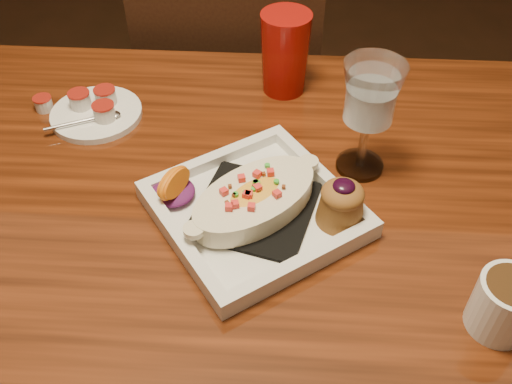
# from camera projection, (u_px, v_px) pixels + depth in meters

# --- Properties ---
(table) EXTENTS (1.50, 0.90, 0.75)m
(table) POSITION_uv_depth(u_px,v_px,m) (196.00, 258.00, 0.89)
(table) COLOR maroon
(table) RESTS_ON floor
(chair_far) EXTENTS (0.42, 0.42, 0.93)m
(chair_far) POSITION_uv_depth(u_px,v_px,m) (234.00, 100.00, 1.44)
(chair_far) COLOR black
(chair_far) RESTS_ON floor
(plate) EXTENTS (0.36, 0.36, 0.08)m
(plate) POSITION_uv_depth(u_px,v_px,m) (263.00, 204.00, 0.81)
(plate) COLOR white
(plate) RESTS_ON table
(coffee_mug) EXTENTS (0.11, 0.08, 0.08)m
(coffee_mug) POSITION_uv_depth(u_px,v_px,m) (507.00, 303.00, 0.67)
(coffee_mug) COLOR white
(coffee_mug) RESTS_ON table
(goblet) EXTENTS (0.09, 0.09, 0.19)m
(goblet) POSITION_uv_depth(u_px,v_px,m) (370.00, 100.00, 0.81)
(goblet) COLOR silver
(goblet) RESTS_ON table
(saucer) EXTENTS (0.16, 0.16, 0.11)m
(saucer) POSITION_uv_depth(u_px,v_px,m) (96.00, 111.00, 0.99)
(saucer) COLOR white
(saucer) RESTS_ON table
(creamer_loose) EXTENTS (0.03, 0.03, 0.03)m
(creamer_loose) POSITION_uv_depth(u_px,v_px,m) (43.00, 103.00, 1.00)
(creamer_loose) COLOR silver
(creamer_loose) RESTS_ON table
(red_tumbler) EXTENTS (0.09, 0.09, 0.15)m
(red_tumbler) POSITION_uv_depth(u_px,v_px,m) (285.00, 53.00, 1.00)
(red_tumbler) COLOR #9F100B
(red_tumbler) RESTS_ON table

